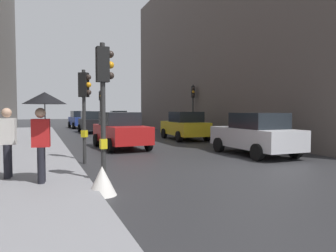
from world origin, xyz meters
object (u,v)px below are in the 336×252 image
(car_yellow_taxi, at_px, (185,126))
(car_red_sedan, at_px, (121,130))
(traffic_light_near_right, at_px, (85,99))
(car_dark_suv, at_px, (93,122))
(pedestrian_with_umbrella, at_px, (44,112))
(pedestrian_with_black_backpack, at_px, (5,138))
(car_blue_van, at_px, (80,120))
(traffic_light_near_left, at_px, (104,88))
(warning_sign_triangle, at_px, (102,181))
(car_silver_hatchback, at_px, (256,134))
(traffic_light_mid_street, at_px, (193,101))
(car_white_compact, at_px, (118,118))
(traffic_light_far_median, at_px, (100,103))

(car_yellow_taxi, relative_size, car_red_sedan, 0.99)
(traffic_light_near_right, distance_m, car_dark_suv, 15.60)
(pedestrian_with_umbrella, distance_m, pedestrian_with_black_backpack, 1.45)
(car_yellow_taxi, bearing_deg, car_blue_van, 106.40)
(traffic_light_near_left, xyz_separation_m, warning_sign_triangle, (-0.21, -0.84, -2.09))
(traffic_light_near_left, height_order, pedestrian_with_umbrella, traffic_light_near_left)
(car_silver_hatchback, xyz_separation_m, pedestrian_with_umbrella, (-8.21, -2.85, 0.96))
(traffic_light_near_right, height_order, car_blue_van, traffic_light_near_right)
(traffic_light_mid_street, xyz_separation_m, car_blue_van, (-6.57, 12.61, -1.68))
(traffic_light_near_left, bearing_deg, pedestrian_with_black_backpack, 153.34)
(car_white_compact, bearing_deg, traffic_light_far_median, -118.76)
(traffic_light_near_right, bearing_deg, warning_sign_triangle, -92.74)
(car_yellow_taxi, xyz_separation_m, car_blue_van, (-4.57, 15.51, 0.00))
(traffic_light_mid_street, relative_size, car_red_sedan, 0.86)
(traffic_light_near_right, bearing_deg, traffic_light_far_median, 78.43)
(traffic_light_far_median, height_order, traffic_light_mid_street, traffic_light_far_median)
(car_red_sedan, distance_m, warning_sign_triangle, 8.73)
(traffic_light_near_right, xyz_separation_m, warning_sign_triangle, (-0.21, -4.39, -1.93))
(traffic_light_near_right, distance_m, car_silver_hatchback, 6.99)
(car_blue_van, height_order, warning_sign_triangle, car_blue_van)
(traffic_light_mid_street, bearing_deg, pedestrian_with_black_backpack, -132.87)
(traffic_light_mid_street, distance_m, warning_sign_triangle, 17.03)
(car_silver_hatchback, distance_m, warning_sign_triangle, 8.08)
(traffic_light_near_right, xyz_separation_m, pedestrian_with_umbrella, (-1.37, -3.32, -0.41))
(traffic_light_near_left, height_order, pedestrian_with_black_backpack, traffic_light_near_left)
(car_white_compact, bearing_deg, car_yellow_taxi, -89.80)
(car_blue_van, height_order, pedestrian_with_black_backpack, pedestrian_with_black_backpack)
(traffic_light_far_median, xyz_separation_m, car_white_compact, (2.96, 5.39, -1.69))
(car_silver_hatchback, bearing_deg, traffic_light_near_right, 176.02)
(car_blue_van, xyz_separation_m, pedestrian_with_umbrella, (-3.82, -25.69, 0.96))
(warning_sign_triangle, bearing_deg, pedestrian_with_umbrella, 137.54)
(car_dark_suv, height_order, car_silver_hatchback, same)
(warning_sign_triangle, bearing_deg, car_dark_suv, 81.84)
(car_red_sedan, height_order, pedestrian_with_black_backpack, pedestrian_with_black_backpack)
(traffic_light_mid_street, relative_size, car_white_compact, 0.86)
(car_dark_suv, distance_m, car_yellow_taxi, 9.54)
(traffic_light_mid_street, height_order, car_white_compact, traffic_light_mid_street)
(car_red_sedan, relative_size, car_silver_hatchback, 1.02)
(traffic_light_mid_street, bearing_deg, traffic_light_near_right, -132.74)
(traffic_light_near_left, relative_size, car_red_sedan, 0.81)
(traffic_light_near_left, height_order, car_silver_hatchback, traffic_light_near_left)
(car_dark_suv, xyz_separation_m, car_yellow_taxi, (4.40, -8.46, 0.00))
(car_silver_hatchback, distance_m, pedestrian_with_umbrella, 8.75)
(car_white_compact, xyz_separation_m, car_blue_van, (-4.51, -2.51, 0.00))
(car_yellow_taxi, xyz_separation_m, car_white_compact, (-0.06, 18.02, 0.00))
(pedestrian_with_umbrella, relative_size, pedestrian_with_black_backpack, 1.21)
(traffic_light_mid_street, relative_size, warning_sign_triangle, 5.70)
(traffic_light_near_right, distance_m, car_yellow_taxi, 9.90)
(traffic_light_near_right, distance_m, car_blue_van, 22.54)
(car_blue_van, relative_size, warning_sign_triangle, 6.63)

